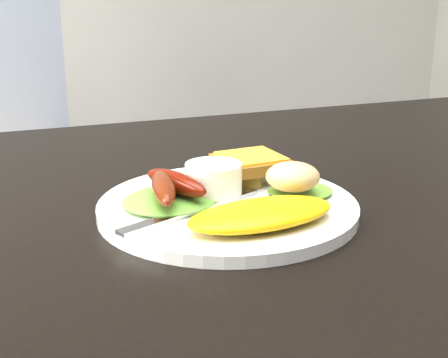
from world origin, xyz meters
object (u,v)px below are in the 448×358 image
dining_table (302,206)px  dining_chair (4,180)px  person (92,122)px  plate (228,207)px

dining_table → dining_chair: (-0.29, 1.15, -0.28)m
dining_chair → person: size_ratio=0.32×
person → plate: person is taller
person → dining_table: bearing=110.7°
plate → person: bearing=90.7°
dining_chair → plate: (0.19, -1.19, 0.31)m
dining_table → person: person is taller
dining_table → plate: plate is taller
person → plate: (0.01, -0.75, 0.07)m
dining_table → person: (-0.11, 0.71, -0.04)m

